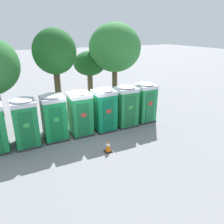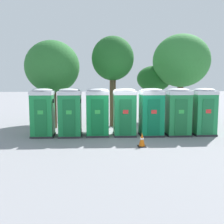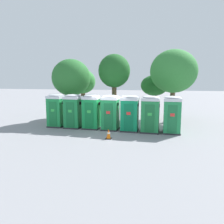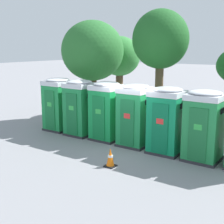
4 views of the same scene
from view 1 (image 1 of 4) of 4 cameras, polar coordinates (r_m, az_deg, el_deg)
name	(u,v)px [view 1 (image 1 of 4)]	position (r m, az deg, el deg)	size (l,w,h in m)	color
ground_plane	(80,132)	(12.88, -8.29, -5.29)	(120.00, 120.00, 0.00)	gray
portapotty_1	(25,122)	(11.69, -21.72, -2.52)	(1.21, 1.22, 2.54)	#2D2D33
portapotty_2	(54,117)	(11.92, -14.93, -1.26)	(1.23, 1.22, 2.54)	#2D2D33
portapotty_3	(80,113)	(12.21, -8.33, -0.21)	(1.20, 1.22, 2.54)	#2D2D33
portapotty_4	(104,109)	(12.64, -2.06, 0.74)	(1.21, 1.21, 2.54)	#2D2D33
portapotty_5	(126,106)	(13.25, 3.63, 1.67)	(1.27, 1.24, 2.54)	#2D2D33
portapotty_6	(145,102)	(14.06, 8.54, 2.61)	(1.16, 1.21, 2.54)	#2D2D33
street_tree_1	(55,53)	(14.29, -14.75, 14.75)	(2.66, 2.66, 5.73)	brown
street_tree_2	(115,48)	(17.19, 0.74, 16.37)	(3.93, 3.93, 6.14)	brown
street_tree_4	(89,64)	(17.79, -5.90, 12.30)	(2.52, 2.52, 4.04)	brown
traffic_cone	(108,146)	(10.72, -1.01, -8.86)	(0.36, 0.36, 0.64)	black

